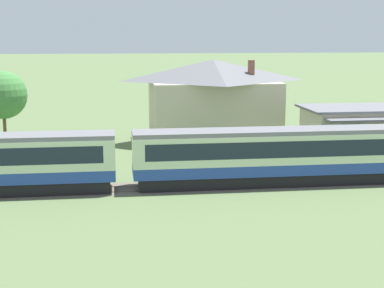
{
  "coord_description": "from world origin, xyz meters",
  "views": [
    {
      "loc": [
        -42.35,
        -41.14,
        10.86
      ],
      "look_at": [
        -36.48,
        2.47,
        2.62
      ],
      "focal_mm": 55.0,
      "sensor_mm": 36.0,
      "label": 1
    }
  ],
  "objects_px": {
    "station_house_grey_roof": "(213,100)",
    "yard_tree_0": "(3,95)",
    "passenger_train": "(274,154)",
    "station_building": "(369,131)"
  },
  "relations": [
    {
      "from": "passenger_train",
      "to": "station_house_grey_roof",
      "type": "bearing_deg",
      "value": 94.95
    },
    {
      "from": "station_house_grey_roof",
      "to": "yard_tree_0",
      "type": "relative_size",
      "value": 1.79
    },
    {
      "from": "passenger_train",
      "to": "station_house_grey_roof",
      "type": "relative_size",
      "value": 7.86
    },
    {
      "from": "passenger_train",
      "to": "station_house_grey_roof",
      "type": "distance_m",
      "value": 17.86
    },
    {
      "from": "station_house_grey_roof",
      "to": "yard_tree_0",
      "type": "xyz_separation_m",
      "value": [
        -20.36,
        -1.06,
        0.87
      ]
    },
    {
      "from": "passenger_train",
      "to": "yard_tree_0",
      "type": "relative_size",
      "value": 14.07
    },
    {
      "from": "passenger_train",
      "to": "station_house_grey_roof",
      "type": "xyz_separation_m",
      "value": [
        -1.53,
        17.68,
        2.04
      ]
    },
    {
      "from": "passenger_train",
      "to": "station_house_grey_roof",
      "type": "height_order",
      "value": "station_house_grey_roof"
    },
    {
      "from": "station_house_grey_roof",
      "to": "passenger_train",
      "type": "bearing_deg",
      "value": -85.05
    },
    {
      "from": "yard_tree_0",
      "to": "station_building",
      "type": "bearing_deg",
      "value": -13.47
    }
  ]
}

